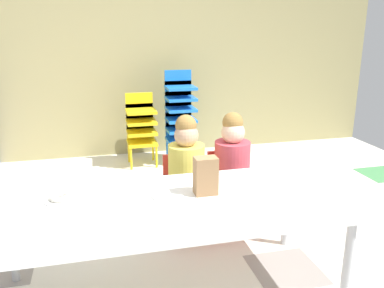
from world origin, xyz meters
The scene contains 11 objects.
ground_plane centered at (0.00, 0.00, -0.01)m, with size 6.59×4.65×0.02m.
back_wall centered at (0.00, 2.32, 1.30)m, with size 6.59×0.10×2.60m, color tan.
craft_table centered at (0.13, -0.51, 0.54)m, with size 1.97×0.83×0.58m.
seated_child_near_camera centered at (0.38, 0.14, 0.55)m, with size 0.34×0.34×0.92m.
seated_child_middle_seat centered at (0.72, 0.14, 0.55)m, with size 0.32×0.32×0.92m.
kid_chair_yellow_stack centered at (0.26, 1.86, 0.46)m, with size 0.32×0.30×0.80m.
kid_chair_blue_stack centered at (0.71, 1.86, 0.58)m, with size 0.32×0.30×1.04m.
paper_bag_brown centered at (0.36, -0.44, 0.69)m, with size 0.13×0.09×0.22m, color #9E754C.
paper_plate_near_edge centered at (-0.45, -0.33, 0.59)m, with size 0.18×0.18×0.01m, color white.
paper_plate_center_table centered at (0.14, -0.42, 0.59)m, with size 0.18×0.18×0.01m, color white.
donut_powdered_on_plate centered at (-0.45, -0.33, 0.61)m, with size 0.12×0.12×0.03m, color white.
Camera 1 is at (-0.23, -2.49, 1.51)m, focal length 37.44 mm.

